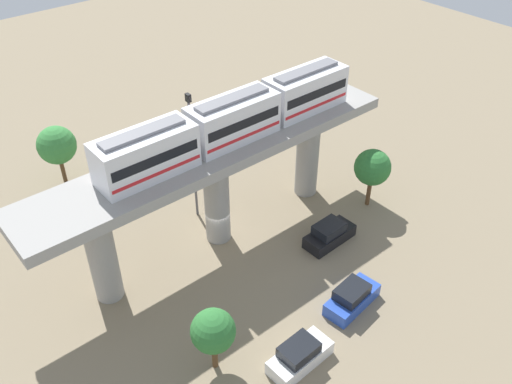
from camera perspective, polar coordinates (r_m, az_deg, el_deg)
The scene contains 10 objects.
ground_plane at distance 43.37m, azimuth -3.87°, elevation -4.63°, with size 120.00×120.00×0.00m, color #84755B.
viaduct at distance 39.54m, azimuth -4.24°, elevation 2.16°, with size 5.20×28.85×8.30m.
train at distance 38.48m, azimuth -2.41°, elevation 7.52°, with size 2.64×20.50×3.24m.
parked_car_black at distance 42.73m, azimuth 7.59°, elevation -4.35°, with size 1.93×4.25×1.76m.
parked_car_white at distance 34.86m, azimuth 4.54°, elevation -16.51°, with size 1.97×4.27×1.76m.
parked_car_blue at distance 38.28m, azimuth 9.89°, elevation -10.71°, with size 2.29×4.38×1.76m.
tree_near_viaduct at distance 50.08m, azimuth -19.92°, elevation 4.56°, with size 3.33×3.33×5.40m.
tree_mid_lot at distance 32.80m, azimuth -4.47°, elevation -14.18°, with size 2.68×2.68×4.58m.
tree_far_corner at distance 45.27m, azimuth 11.96°, elevation 2.48°, with size 2.99×2.99×5.23m.
signal_post at distance 42.21m, azimuth -6.58°, elevation 4.07°, with size 0.44×0.28×10.90m.
Camera 1 is at (-26.77, 18.55, 28.64)m, focal length 38.66 mm.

